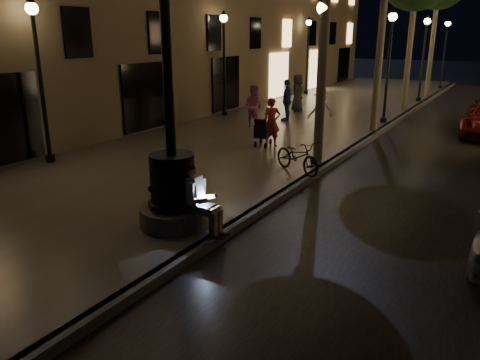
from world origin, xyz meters
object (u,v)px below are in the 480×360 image
Objects in this scene: lamp_left_b at (224,50)px; pedestrian_red at (272,122)px; lamp_curb_a at (321,61)px; pedestrian_pink at (253,106)px; pedestrian_dark at (298,93)px; fountain_lamppost at (173,178)px; stroller at (263,130)px; pedestrian_blue at (287,100)px; bicycle at (297,156)px; lamp_curb_c at (424,47)px; lamp_left_c at (308,46)px; lamp_curb_d at (445,45)px; pedestrian_white at (321,111)px; lamp_left_a at (38,60)px; seated_man_laptop at (198,197)px; lamp_curb_b at (390,52)px.

lamp_left_b is 2.87× the size of pedestrian_red.
lamp_curb_a reaches higher than pedestrian_pink.
fountain_lamppost is at bearing -172.73° from pedestrian_dark.
stroller is 0.60× the size of pedestrian_blue.
pedestrian_blue is at bearing 53.90° from bicycle.
lamp_curb_c is 1.00× the size of lamp_left_c.
lamp_left_b reaches higher than pedestrian_dark.
stroller is 0.41m from pedestrian_red.
bicycle is at bearing 135.04° from pedestrian_pink.
lamp_curb_d reaches higher than pedestrian_white.
lamp_curb_d and lamp_left_b have the same top height.
pedestrian_white is 6.11m from bicycle.
pedestrian_blue is at bearing 72.51° from lamp_left_a.
pedestrian_blue reaches higher than seated_man_laptop.
lamp_left_b is (-7.10, -18.00, 0.00)m from lamp_curb_d.
lamp_curb_b reaches higher than stroller.
lamp_curb_b is 2.87× the size of pedestrian_red.
lamp_curb_b is at bearing -90.00° from lamp_curb_c.
pedestrian_pink reaches higher than pedestrian_red.
stroller is at bearing -45.86° from lamp_left_b.
pedestrian_red is (0.26, 0.14, 0.28)m from stroller.
lamp_left_b is at bearing -111.53° from lamp_curb_d.
pedestrian_red is (-2.20, 1.36, -2.20)m from lamp_curb_a.
pedestrian_dark is at bearing -122.86° from lamp_curb_c.
lamp_curb_c is 2.87× the size of pedestrian_red.
pedestrian_dark is (-4.58, -7.10, -2.11)m from lamp_curb_c.
lamp_curb_a is (0.70, 6.00, 2.02)m from fountain_lamppost.
pedestrian_white is (2.80, 0.51, -0.03)m from pedestrian_pink.
fountain_lamppost is at bearing -73.78° from lamp_left_c.
lamp_curb_d is at bearing 75.77° from lamp_left_a.
pedestrian_dark reaches higher than pedestrian_blue.
lamp_left_b is (0.00, 10.00, 0.00)m from lamp_left_a.
lamp_curb_d reaches higher than seated_man_laptop.
fountain_lamppost is 4.69× the size of stroller.
pedestrian_red is 0.91× the size of pedestrian_blue.
pedestrian_blue reaches higher than pedestrian_pink.
lamp_curb_c is at bearing 70.03° from stroller.
pedestrian_pink is (-3.81, 10.19, -0.15)m from fountain_lamppost.
stroller is (-2.46, -6.78, -2.48)m from lamp_curb_b.
pedestrian_dark is at bearing 68.11° from pedestrian_red.
lamp_curb_d reaches higher than pedestrian_blue.
pedestrian_pink is (2.59, 8.19, -2.17)m from lamp_left_a.
pedestrian_pink is (-4.42, 10.19, 0.14)m from seated_man_laptop.
lamp_left_c is 2.70× the size of bicycle.
lamp_curb_d is 2.60× the size of pedestrian_blue.
lamp_left_c is 15.60m from pedestrian_red.
pedestrian_blue is at bearing 107.37° from seated_man_laptop.
seated_man_laptop is 7.65m from lamp_left_a.
pedestrian_pink is (-4.51, -19.81, -2.17)m from lamp_curb_d.
lamp_left_c reaches higher than pedestrian_dark.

